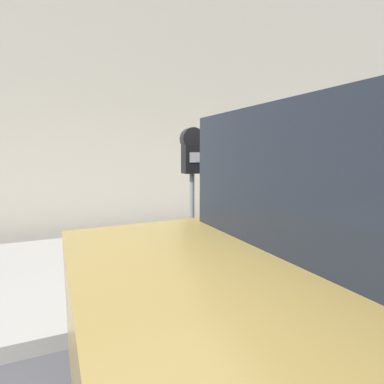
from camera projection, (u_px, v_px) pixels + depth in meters
The scene contains 3 objects.
sidewalk at pixel (144, 262), 3.92m from camera, with size 24.00×2.80×0.13m.
building_facade at pixel (113, 48), 5.26m from camera, with size 24.00×0.30×6.63m.
parking_meter at pixel (192, 166), 3.00m from camera, with size 0.23×0.13×1.60m.
Camera 1 is at (-0.91, -1.51, 1.48)m, focal length 28.00 mm.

